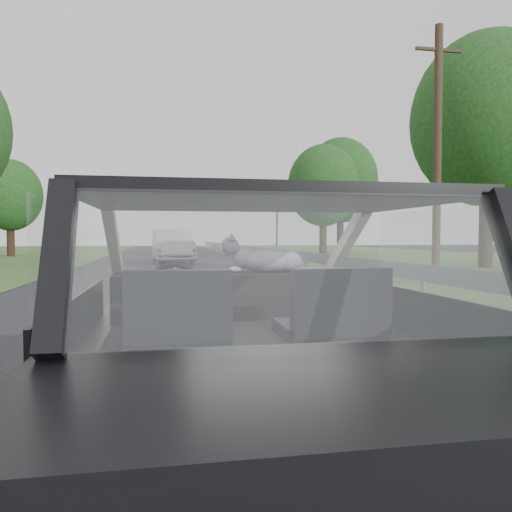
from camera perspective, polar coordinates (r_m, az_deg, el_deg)
name	(u,v)px	position (r m, az deg, el deg)	size (l,w,h in m)	color
ground	(248,456)	(3.05, -0.88, -21.89)	(140.00, 140.00, 0.00)	#353638
subject_car	(248,329)	(2.83, -0.89, -8.38)	(1.80, 4.00, 1.45)	black
dashboard	(233,295)	(3.43, -2.65, -4.43)	(1.58, 0.45, 0.30)	black
driver_seat	(178,311)	(2.48, -8.94, -6.28)	(0.50, 0.72, 0.42)	black
passenger_seat	(334,307)	(2.63, 8.86, -5.81)	(0.50, 0.72, 0.42)	black
steering_wheel	(175,290)	(3.09, -9.26, -3.86)	(0.36, 0.36, 0.04)	black
cat	(269,260)	(3.46, 1.52, -0.40)	(0.60, 0.19, 0.27)	gray
guardrail	(343,262)	(13.63, 9.96, -0.65)	(0.05, 90.00, 0.32)	gray
other_car	(172,246)	(24.22, -9.54, 1.12)	(1.94, 4.91, 1.62)	#B5BAC6
highway_sign	(277,234)	(24.88, 2.41, 2.53)	(0.11, 1.12, 2.79)	#13471A
utility_pole	(437,150)	(18.17, 20.02, 11.29)	(0.27, 0.27, 8.32)	brown
tree_1	(487,154)	(22.49, 24.91, 10.52)	(6.05, 6.05, 9.17)	black
tree_2	(323,202)	(34.16, 7.69, 6.17)	(4.80, 4.80, 7.27)	black
tree_3	(340,197)	(39.83, 9.63, 6.65)	(5.77, 5.77, 8.74)	black
tree_6	(10,209)	(35.79, -26.28, 4.81)	(4.00, 4.00, 6.05)	black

